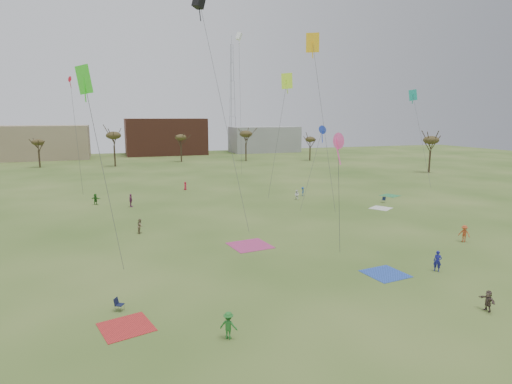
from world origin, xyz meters
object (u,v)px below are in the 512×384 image
object	(u,v)px
flyer_near_center	(228,325)
camp_chair_left	(119,307)
flyer_near_right	(438,261)
radio_tower	(232,98)
camp_chair_right	(383,201)

from	to	relation	value
flyer_near_center	camp_chair_left	size ratio (longest dim) A/B	1.86
flyer_near_right	radio_tower	world-z (taller)	radio_tower
camp_chair_right	radio_tower	size ratio (longest dim) A/B	0.02
camp_chair_right	radio_tower	xyz separation A→B (m)	(4.99, 98.86, 18.95)
flyer_near_center	camp_chair_right	size ratio (longest dim) A/B	1.86
camp_chair_right	radio_tower	world-z (taller)	radio_tower
camp_chair_right	flyer_near_center	bearing A→B (deg)	-78.14
flyer_near_center	radio_tower	bearing A→B (deg)	-71.86
radio_tower	camp_chair_left	bearing A→B (deg)	-109.29
flyer_near_right	camp_chair_left	world-z (taller)	flyer_near_right
flyer_near_right	radio_tower	size ratio (longest dim) A/B	0.04
flyer_near_center	camp_chair_left	world-z (taller)	flyer_near_center
flyer_near_right	radio_tower	xyz separation A→B (m)	(17.96, 124.17, 18.34)
flyer_near_center	radio_tower	distance (m)	135.38
camp_chair_left	radio_tower	size ratio (longest dim) A/B	0.02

